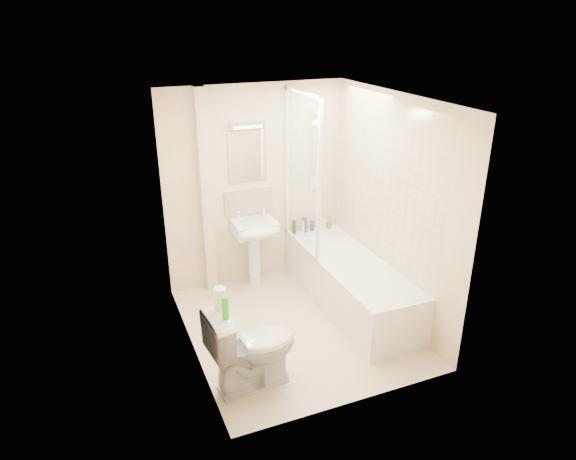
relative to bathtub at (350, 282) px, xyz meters
name	(u,v)px	position (x,y,z in m)	size (l,w,h in m)	color
floor	(296,327)	(-0.75, -0.20, -0.29)	(2.50, 2.50, 0.00)	beige
wall_back	(256,187)	(-0.75, 1.05, 0.91)	(2.20, 0.02, 2.40)	beige
wall_left	(186,241)	(-1.85, -0.20, 0.91)	(0.02, 2.50, 2.40)	beige
wall_right	(392,208)	(0.35, -0.20, 0.91)	(0.02, 2.50, 2.40)	beige
ceiling	(298,99)	(-0.75, -0.20, 2.11)	(2.20, 2.50, 0.02)	white
tile_back	(313,162)	(0.00, 1.04, 1.14)	(0.70, 0.01, 1.75)	beige
tile_right	(383,183)	(0.34, 0.00, 1.14)	(0.01, 2.10, 1.75)	beige
pipe_boxing	(206,195)	(-1.37, 0.99, 0.91)	(0.12, 0.12, 2.40)	beige
splashback	(249,201)	(-0.84, 1.04, 0.74)	(0.60, 0.01, 0.30)	beige
mirror	(247,156)	(-0.84, 1.04, 1.29)	(0.46, 0.01, 0.60)	white
strip_light	(247,125)	(-0.84, 1.02, 1.66)	(0.42, 0.07, 0.07)	silver
bathtub	(350,282)	(0.00, 0.00, 0.00)	(0.70, 2.10, 0.55)	white
shower_screen	(302,173)	(-0.35, 0.60, 1.16)	(0.04, 0.92, 1.80)	white
shower_fixture	(315,153)	(0.00, 0.99, 1.26)	(0.10, 0.16, 0.99)	white
pedestal_sink	(256,236)	(-0.84, 0.81, 0.38)	(0.50, 0.47, 0.96)	white
bottle_black_a	(294,227)	(-0.29, 0.96, 0.35)	(0.05, 0.05, 0.18)	black
bottle_white_a	(303,226)	(-0.16, 0.96, 0.34)	(0.05, 0.05, 0.16)	silver
bottle_black_b	(305,225)	(-0.14, 0.96, 0.35)	(0.06, 0.06, 0.19)	black
bottle_blue	(312,226)	(-0.03, 0.96, 0.33)	(0.06, 0.06, 0.13)	#131355
bottle_cream	(321,224)	(0.08, 0.96, 0.34)	(0.06, 0.06, 0.15)	beige
bottle_white_b	(324,224)	(0.13, 0.96, 0.32)	(0.05, 0.05, 0.12)	white
bottle_green	(329,225)	(0.20, 0.96, 0.30)	(0.06, 0.06, 0.08)	green
toilet	(253,347)	(-1.47, -0.90, 0.11)	(0.83, 0.53, 0.81)	white
toilet_roll_lower	(220,302)	(-1.72, -0.81, 0.57)	(0.11, 0.11, 0.11)	white
toilet_roll_upper	(220,294)	(-1.72, -0.84, 0.68)	(0.11, 0.11, 0.10)	white
green_bottle	(225,308)	(-1.72, -0.98, 0.62)	(0.06, 0.06, 0.20)	green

